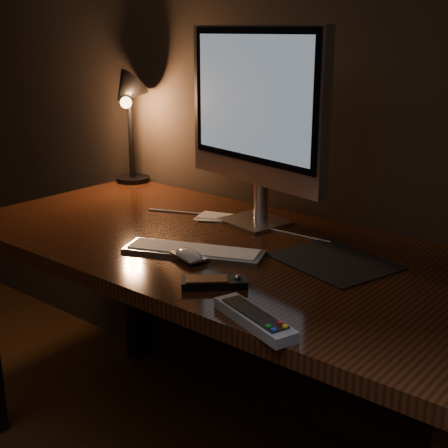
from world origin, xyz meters
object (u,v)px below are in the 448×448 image
Objects in this scene: desk_lamp at (127,108)px; mouse at (189,256)px; monitor at (255,110)px; media_remote at (214,282)px; tv_remote at (254,318)px; keyboard at (194,251)px; desk at (243,281)px.

mouse is at bearing -43.03° from desk_lamp.
mouse is (0.06, -0.36, -0.33)m from monitor.
media_remote is 0.35× the size of desk_lamp.
mouse is 0.39m from tv_remote.
media_remote is (0.18, -0.13, 0.00)m from keyboard.
keyboard reaches higher than desk.
monitor is (-0.06, 0.13, 0.46)m from desk.
mouse is 0.45× the size of tv_remote.
desk_lamp is at bearing 167.59° from tv_remote.
mouse is 0.24× the size of desk_lamp.
monitor is 0.49m from mouse.
tv_remote is at bearing -54.28° from keyboard.
monitor is at bearing 115.41° from desk.
desk_lamp is at bearing 105.46° from media_remote.
mouse is (0.00, -0.23, 0.14)m from desk.
keyboard is at bearing 166.95° from tv_remote.
tv_remote is at bearing -49.64° from desk.
desk_lamp is at bearing 126.70° from keyboard.
desk_lamp reaches higher than desk.
media_remote is at bearing -62.62° from desk.
desk_lamp is (-0.87, 0.54, 0.27)m from media_remote.
desk_lamp is at bearing 162.33° from desk.
tv_remote is at bearing -12.47° from mouse.
keyboard is 1.64× the size of tv_remote.
desk_lamp is at bearing -176.90° from monitor.
monitor is at bearing 73.96° from media_remote.
desk is 10.97× the size of media_remote.
media_remote is 0.65× the size of tv_remote.
media_remote is 0.21m from tv_remote.
tv_remote is 1.26m from desk_lamp.
tv_remote is (0.41, -0.54, -0.32)m from monitor.
keyboard is at bearing -41.22° from desk_lamp.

